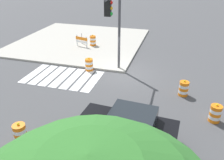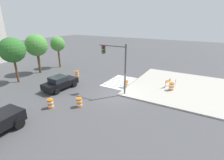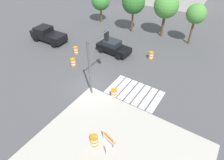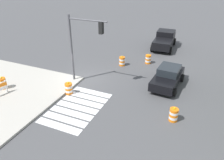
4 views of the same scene
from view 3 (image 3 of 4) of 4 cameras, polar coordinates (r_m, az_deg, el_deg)
The scene contains 15 objects.
ground_plane at distance 19.42m, azimuth -6.32°, elevation -2.29°, with size 120.00×120.00×0.00m, color #474749.
crosswalk_stripes at distance 18.92m, azimuth 6.68°, elevation -3.62°, with size 5.10×3.20×0.02m.
sports_car at distance 24.42m, azimuth 0.40°, elevation 9.72°, with size 4.41×2.36×1.63m.
pickup_truck at distance 28.65m, azimuth -18.61°, elevation 12.66°, with size 5.23×2.52×1.92m.
traffic_barrel_near_corner at distance 24.88m, azimuth -10.64°, elevation 8.65°, with size 0.56×0.56×1.02m.
traffic_barrel_crosswalk_end at distance 22.59m, azimuth -11.42°, elevation 5.17°, with size 0.56×0.56×1.02m.
traffic_barrel_median_near at distance 23.86m, azimuth 11.45°, elevation 7.14°, with size 0.56×0.56×1.02m.
traffic_barrel_median_far at distance 18.07m, azimuth 0.58°, elevation -3.86°, with size 0.56×0.56×1.02m.
traffic_barrel_on_sidewalk at distance 14.62m, azimuth -5.25°, elevation -17.33°, with size 0.56×0.56×1.02m.
construction_barricade at distance 14.43m, azimuth -1.40°, elevation -17.38°, with size 1.39×1.07×1.00m.
traffic_light_pole at distance 17.16m, azimuth -4.59°, elevation 7.88°, with size 0.47×3.29×5.50m.
street_tree_streetside_near at distance 32.63m, azimuth -3.38°, elevation 22.26°, with size 2.85×2.85×4.85m.
street_tree_streetside_mid at distance 28.38m, azimuth 15.74°, elevation 20.34°, with size 3.29×3.29×5.99m.
street_tree_streetside_far at distance 27.37m, azimuth 23.62°, elevation 17.40°, with size 2.45×2.45×5.33m.
street_tree_corner_lot at distance 29.04m, azimuth 6.40°, elevation 21.88°, with size 3.22×3.22×5.96m.
Camera 3 is at (9.73, -10.99, 12.72)m, focal length 30.92 mm.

